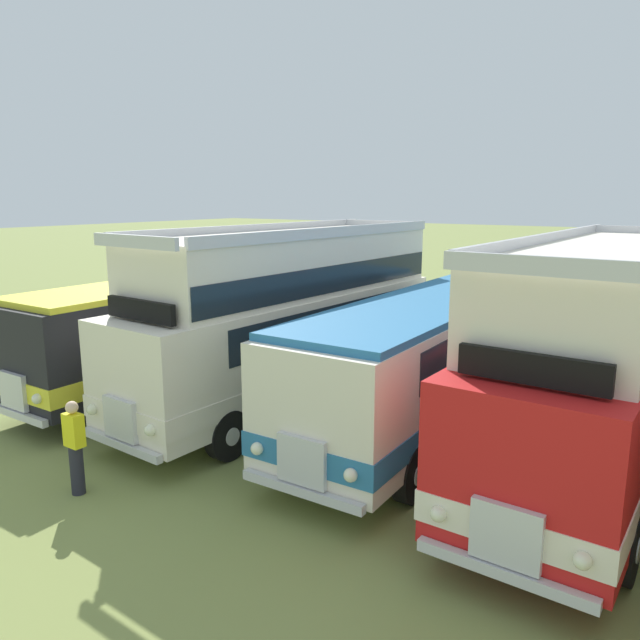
{
  "coord_description": "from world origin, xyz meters",
  "views": [
    {
      "loc": [
        1.81,
        -11.99,
        5.22
      ],
      "look_at": [
        -6.79,
        0.65,
        2.09
      ],
      "focal_mm": 34.0,
      "sensor_mm": 36.0,
      "label": 1
    }
  ],
  "objects_px": {
    "bus_fourth_in_row": "(603,351)",
    "marshal_person": "(75,447)",
    "bus_second_in_row": "(292,313)",
    "bus_third_in_row": "(431,352)",
    "bus_first_in_row": "(193,320)"
  },
  "relations": [
    {
      "from": "marshal_person",
      "to": "bus_third_in_row",
      "type": "bearing_deg",
      "value": 59.84
    },
    {
      "from": "bus_third_in_row",
      "to": "bus_second_in_row",
      "type": "bearing_deg",
      "value": -172.24
    },
    {
      "from": "bus_second_in_row",
      "to": "marshal_person",
      "type": "bearing_deg",
      "value": -92.24
    },
    {
      "from": "bus_second_in_row",
      "to": "bus_fourth_in_row",
      "type": "bearing_deg",
      "value": 1.83
    },
    {
      "from": "bus_first_in_row",
      "to": "bus_third_in_row",
      "type": "height_order",
      "value": "same"
    },
    {
      "from": "bus_third_in_row",
      "to": "bus_fourth_in_row",
      "type": "distance_m",
      "value": 3.64
    },
    {
      "from": "bus_fourth_in_row",
      "to": "marshal_person",
      "type": "bearing_deg",
      "value": -139.58
    },
    {
      "from": "bus_first_in_row",
      "to": "marshal_person",
      "type": "relative_size",
      "value": 6.22
    },
    {
      "from": "bus_second_in_row",
      "to": "bus_fourth_in_row",
      "type": "height_order",
      "value": "same"
    },
    {
      "from": "bus_third_in_row",
      "to": "bus_fourth_in_row",
      "type": "bearing_deg",
      "value": -4.13
    },
    {
      "from": "bus_fourth_in_row",
      "to": "marshal_person",
      "type": "xyz_separation_m",
      "value": [
        -7.39,
        -6.3,
        -1.47
      ]
    },
    {
      "from": "bus_fourth_in_row",
      "to": "bus_second_in_row",
      "type": "bearing_deg",
      "value": -178.17
    },
    {
      "from": "bus_third_in_row",
      "to": "marshal_person",
      "type": "xyz_separation_m",
      "value": [
        -3.81,
        -6.55,
        -0.87
      ]
    },
    {
      "from": "bus_second_in_row",
      "to": "bus_third_in_row",
      "type": "xyz_separation_m",
      "value": [
        3.57,
        0.49,
        -0.6
      ]
    },
    {
      "from": "bus_third_in_row",
      "to": "marshal_person",
      "type": "height_order",
      "value": "bus_third_in_row"
    }
  ]
}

